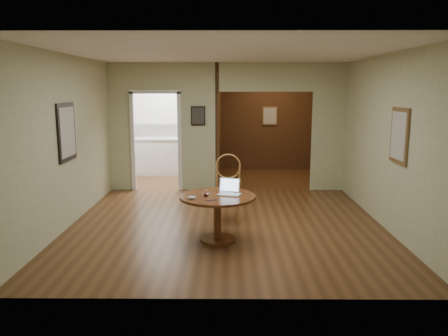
{
  "coord_description": "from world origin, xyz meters",
  "views": [
    {
      "loc": [
        0.02,
        -6.74,
        2.16
      ],
      "look_at": [
        -0.03,
        -0.2,
        0.97
      ],
      "focal_mm": 35.0,
      "sensor_mm": 36.0,
      "label": 1
    }
  ],
  "objects_px": {
    "open_laptop": "(229,190)",
    "chair": "(228,184)",
    "dining_table": "(218,207)",
    "closed_laptop": "(229,193)"
  },
  "relations": [
    {
      "from": "chair",
      "to": "closed_laptop",
      "type": "distance_m",
      "value": 0.94
    },
    {
      "from": "open_laptop",
      "to": "chair",
      "type": "bearing_deg",
      "value": 110.05
    },
    {
      "from": "dining_table",
      "to": "chair",
      "type": "bearing_deg",
      "value": 81.86
    },
    {
      "from": "dining_table",
      "to": "chair",
      "type": "xyz_separation_m",
      "value": [
        0.15,
        1.04,
        0.11
      ]
    },
    {
      "from": "chair",
      "to": "open_laptop",
      "type": "xyz_separation_m",
      "value": [
        0.02,
        -0.94,
        0.12
      ]
    },
    {
      "from": "chair",
      "to": "open_laptop",
      "type": "height_order",
      "value": "chair"
    },
    {
      "from": "dining_table",
      "to": "chair",
      "type": "relative_size",
      "value": 0.98
    },
    {
      "from": "chair",
      "to": "dining_table",
      "type": "bearing_deg",
      "value": -96.51
    },
    {
      "from": "chair",
      "to": "closed_laptop",
      "type": "bearing_deg",
      "value": -87.25
    },
    {
      "from": "chair",
      "to": "open_laptop",
      "type": "relative_size",
      "value": 3.03
    }
  ]
}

